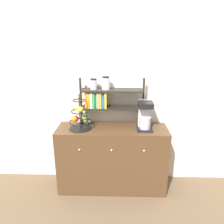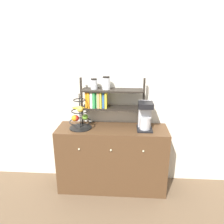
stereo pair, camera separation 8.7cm
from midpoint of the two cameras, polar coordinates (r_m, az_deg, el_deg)
ground_plane at (r=2.86m, az=0.68°, el=-21.21°), size 12.00×12.00×0.00m
wall_back at (r=2.72m, az=1.31°, el=7.23°), size 7.00×0.05×2.60m
sideboard at (r=2.80m, az=0.95°, el=-12.03°), size 1.33×0.43×0.82m
coffee_maker at (r=2.58m, az=9.56°, el=-0.91°), size 0.18×0.22×0.33m
fruit_stand at (r=2.60m, az=-7.51°, el=-1.35°), size 0.27×0.27×0.42m
shelf_hutch at (r=2.62m, az=-1.22°, el=3.94°), size 0.77×0.20×0.60m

